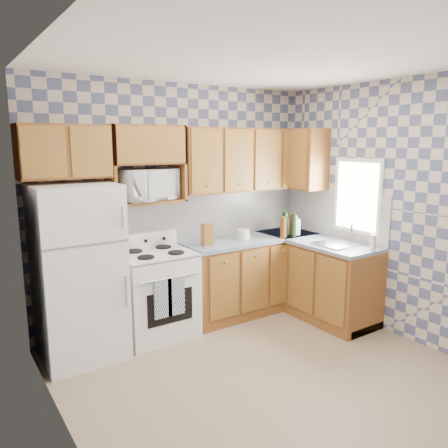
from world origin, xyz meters
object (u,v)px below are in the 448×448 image
(stove_body, at_px, (156,295))
(electric_kettle, at_px, (294,227))
(refrigerator, at_px, (78,273))
(microwave, at_px, (146,185))

(stove_body, relative_size, electric_kettle, 4.61)
(refrigerator, relative_size, electric_kettle, 8.60)
(microwave, height_order, electric_kettle, microwave)
(refrigerator, height_order, microwave, microwave)
(refrigerator, bearing_deg, microwave, 14.19)
(refrigerator, xyz_separation_m, electric_kettle, (2.65, -0.11, 0.18))
(refrigerator, height_order, stove_body, refrigerator)
(refrigerator, bearing_deg, stove_body, 1.78)
(refrigerator, height_order, electric_kettle, refrigerator)
(stove_body, xyz_separation_m, electric_kettle, (1.84, -0.13, 0.57))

